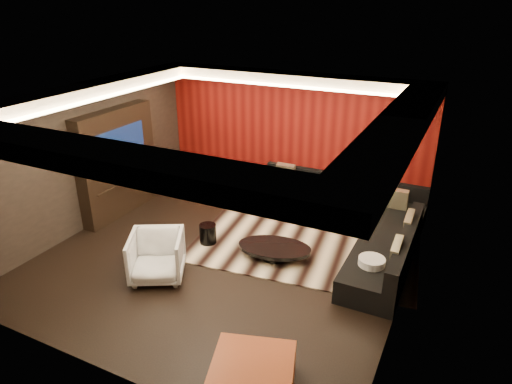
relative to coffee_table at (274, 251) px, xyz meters
The scene contains 26 objects.
floor 0.87m from the coffee_table, 159.31° to the right, with size 6.00×6.00×0.02m, color black.
ceiling 2.82m from the coffee_table, 159.31° to the right, with size 6.00×6.00×0.02m, color silver.
wall_back 3.10m from the coffee_table, 106.54° to the left, with size 6.00×0.02×2.80m, color black.
wall_left 4.03m from the coffee_table, behind, with size 0.02×6.00×2.80m, color black.
wall_right 2.56m from the coffee_table, ahead, with size 0.02×6.00×2.80m, color black.
red_feature_wall 3.06m from the coffee_table, 106.78° to the left, with size 5.98×0.05×2.78m, color #6B0C0A.
soffit_back 3.60m from the coffee_table, 108.54° to the left, with size 6.00×0.60×0.22m, color silver.
soffit_front 4.03m from the coffee_table, 104.98° to the right, with size 6.00×0.60×0.22m, color silver.
soffit_left 4.35m from the coffee_table, behind, with size 0.60×4.80×0.22m, color silver.
soffit_right 3.20m from the coffee_table, ahead, with size 0.60×4.80×0.22m, color silver.
cove_back 3.31m from the coffee_table, 111.35° to the left, with size 4.80×0.08×0.04m, color #FFD899.
cove_front 3.72m from the coffee_table, 106.79° to the right, with size 4.80×0.08×0.04m, color #FFD899.
cove_left 4.03m from the coffee_table, behind, with size 0.08×4.80×0.04m, color #FFD899.
cove_right 2.94m from the coffee_table, 11.04° to the right, with size 0.08×4.80×0.04m, color #FFD899.
tv_surround 3.79m from the coffee_table, behind, with size 0.30×2.00×2.20m, color black.
tv_screen 3.75m from the coffee_table, behind, with size 0.04×1.30×0.80m, color black.
tv_shelf 3.55m from the coffee_table, behind, with size 0.04×1.60×0.04m, color black.
rug 0.92m from the coffee_table, 70.29° to the left, with size 4.00×3.00×0.02m, color beige.
coffee_table is the anchor object (origin of this frame).
drum_stool 1.32m from the coffee_table, behind, with size 0.31×0.31×0.36m, color black.
striped_pouf 2.14m from the coffee_table, 132.41° to the left, with size 0.65×0.65×0.36m, color beige.
white_side_table 1.71m from the coffee_table, ahead, with size 0.41×0.41×0.52m, color silver.
orange_ottoman 2.97m from the coffee_table, 70.90° to the right, with size 0.94×0.94×0.42m, color maroon.
armchair 2.02m from the coffee_table, 136.94° to the right, with size 0.83×0.85×0.77m, color silver.
sectional_sofa 1.82m from the coffee_table, 59.21° to the left, with size 3.65×3.50×0.75m.
throw_pillows 1.97m from the coffee_table, 56.67° to the left, with size 3.12×2.78×0.50m.
Camera 1 is at (3.55, -6.02, 4.26)m, focal length 32.00 mm.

